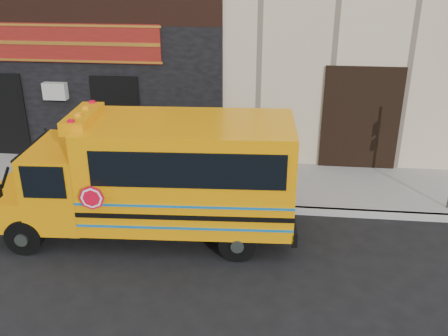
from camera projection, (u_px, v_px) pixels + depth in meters
name	position (u px, v px, depth m)	size (l,w,h in m)	color
ground	(194.00, 267.00, 10.40)	(120.00, 120.00, 0.00)	black
curb	(210.00, 206.00, 12.75)	(40.00, 0.20, 0.15)	#A0A09A
sidewalk	(217.00, 181.00, 14.12)	(40.00, 3.00, 0.15)	gray
school_bus	(159.00, 175.00, 11.04)	(7.00, 2.65, 2.92)	black
bicycle	(70.00, 214.00, 11.31)	(0.54, 1.89, 1.14)	black
cyclist	(72.00, 200.00, 11.19)	(0.67, 0.44, 1.85)	black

